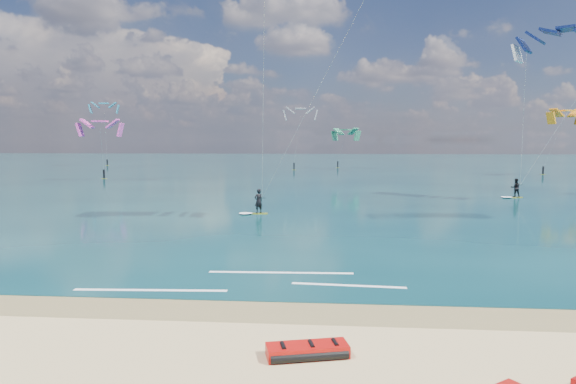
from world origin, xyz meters
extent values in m
plane|color=tan|center=(0.00, 40.00, 0.00)|extent=(320.00, 320.00, 0.00)
cube|color=olive|center=(0.00, 3.00, 0.00)|extent=(320.00, 2.40, 0.01)
cube|color=#092C34|center=(0.00, 104.00, 0.02)|extent=(320.00, 200.00, 0.04)
cube|color=#CCDE1A|center=(-2.14, 26.23, 0.07)|extent=(1.50, 0.54, 0.07)
imported|color=black|center=(-2.14, 26.23, 1.08)|extent=(0.85, 0.81, 1.96)
cylinder|color=black|center=(-1.82, 25.91, 1.36)|extent=(0.60, 0.08, 0.04)
cube|color=yellow|center=(22.59, 39.90, 0.07)|extent=(1.58, 0.98, 0.07)
imported|color=black|center=(22.59, 39.90, 1.06)|extent=(0.98, 0.78, 1.92)
cylinder|color=black|center=(22.93, 39.57, 1.39)|extent=(0.59, 0.26, 0.04)
cube|color=white|center=(4.33, 6.30, 0.04)|extent=(4.66, 0.57, 0.01)
cube|color=white|center=(1.38, 8.10, 0.04)|extent=(6.47, 0.48, 0.01)
cube|color=white|center=(-3.51, 5.00, 0.04)|extent=(6.11, 0.57, 0.01)
camera|label=1|loc=(3.52, -14.24, 5.95)|focal=32.00mm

